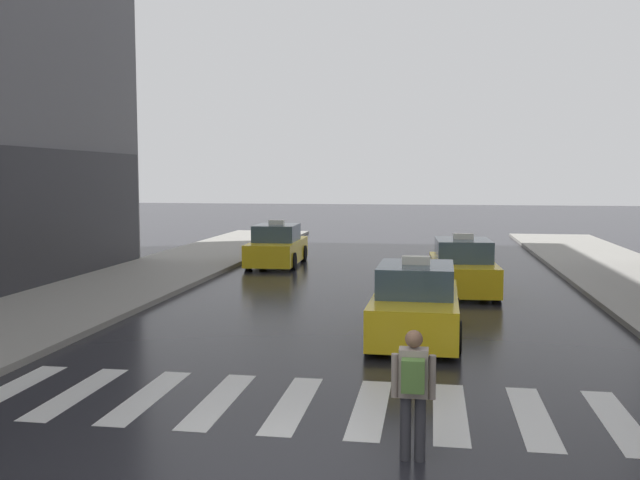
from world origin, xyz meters
name	(u,v)px	position (x,y,z in m)	size (l,w,h in m)	color
crosswalk_markings	(331,406)	(0.00, 3.00, 0.00)	(11.30, 2.80, 0.01)	silver
taxi_lead	(416,304)	(1.17, 7.91, 0.72)	(1.98, 4.57, 1.80)	yellow
taxi_second	(462,268)	(2.43, 14.24, 0.72)	(2.10, 4.62, 1.80)	yellow
taxi_third	(277,247)	(-4.57, 19.65, 0.72)	(2.04, 4.59, 1.80)	yellow
pedestrian_with_backpack	(413,385)	(1.29, 1.08, 0.97)	(0.55, 0.43, 1.65)	#333338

